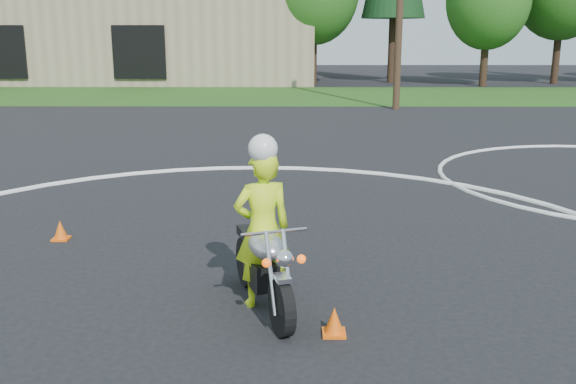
{
  "coord_description": "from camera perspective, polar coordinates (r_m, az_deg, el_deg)",
  "views": [
    {
      "loc": [
        0.75,
        -5.4,
        3.01
      ],
      "look_at": [
        0.7,
        2.32,
        1.1
      ],
      "focal_mm": 40.0,
      "sensor_mm": 36.0,
      "label": 1
    }
  ],
  "objects": [
    {
      "name": "ground",
      "position": [
        6.23,
        -6.84,
        -15.1
      ],
      "size": [
        120.0,
        120.0,
        0.0
      ],
      "primitive_type": "plane",
      "color": "black",
      "rests_on": "ground"
    },
    {
      "name": "grass_strip",
      "position": [
        32.55,
        -0.94,
        8.58
      ],
      "size": [
        120.0,
        10.0,
        0.02
      ],
      "primitive_type": "cube",
      "color": "#1E4714",
      "rests_on": "ground"
    },
    {
      "name": "course_markings",
      "position": [
        10.31,
        8.29,
        -3.21
      ],
      "size": [
        19.05,
        19.05,
        0.12
      ],
      "color": "silver",
      "rests_on": "ground"
    },
    {
      "name": "primary_motorcycle",
      "position": [
        7.15,
        -2.18,
        -6.54
      ],
      "size": [
        0.87,
        1.95,
        1.06
      ],
      "rotation": [
        0.0,
        0.0,
        0.32
      ],
      "color": "black",
      "rests_on": "ground"
    },
    {
      "name": "rider_primary_grp",
      "position": [
        7.14,
        -2.28,
        -2.89
      ],
      "size": [
        0.75,
        0.61,
        1.97
      ],
      "rotation": [
        0.0,
        0.0,
        0.32
      ],
      "color": "#D2FA1A",
      "rests_on": "ground"
    },
    {
      "name": "traffic_cones",
      "position": [
        7.56,
        14.84,
        -8.94
      ],
      "size": [
        14.16,
        9.01,
        0.3
      ],
      "color": "#FF5D0D",
      "rests_on": "ground"
    },
    {
      "name": "warehouse",
      "position": [
        49.13,
        -22.77,
        14.17
      ],
      "size": [
        41.0,
        17.0,
        8.3
      ],
      "color": "tan",
      "rests_on": "ground"
    }
  ]
}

